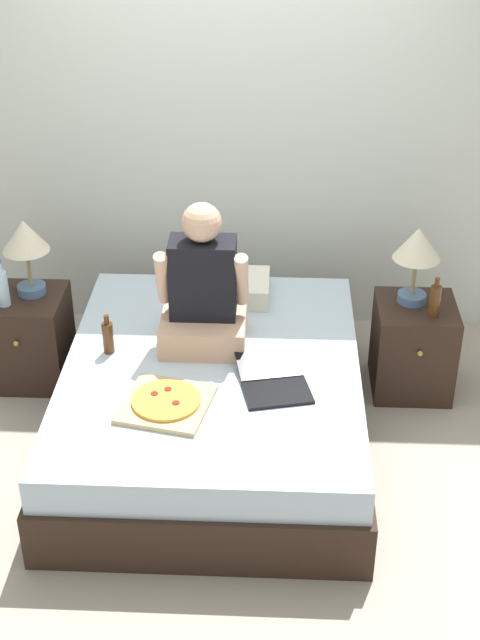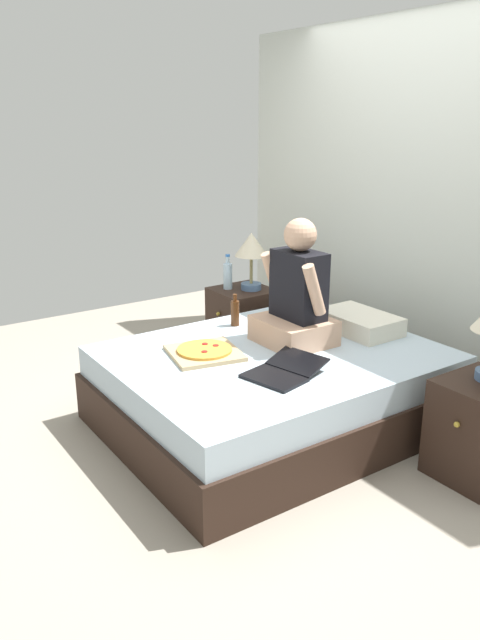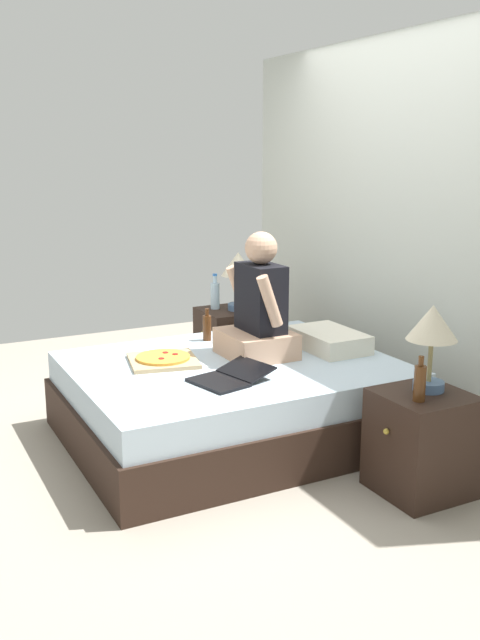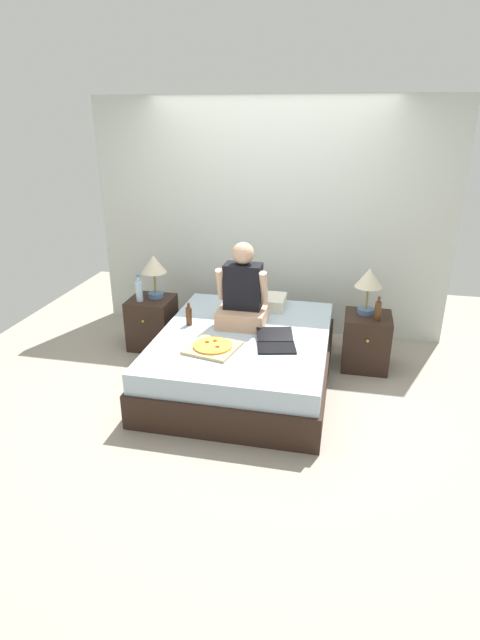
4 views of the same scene
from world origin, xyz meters
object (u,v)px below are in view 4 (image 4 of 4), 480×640
lamp_on_left_nightstand (154,267)px  pizza_box (213,347)px  beer_bottle_on_bed (189,316)px  laptop (276,343)px  beer_bottle (378,310)px  lamp_on_right_nightstand (369,281)px  bed (244,358)px  nightstand_left (152,322)px  water_bottle (139,291)px  person_seated (243,295)px  nightstand_right (366,341)px

lamp_on_left_nightstand → pizza_box: (0.88, -0.96, -0.36)m
beer_bottle_on_bed → laptop: bearing=-17.6°
beer_bottle → pizza_box: 1.59m
lamp_on_left_nightstand → lamp_on_right_nightstand: same height
bed → pizza_box: pizza_box is taller
nightstand_left → water_bottle: size_ratio=1.95×
bed → laptop: (0.32, -0.19, 0.27)m
pizza_box → lamp_on_right_nightstand: bearing=37.3°
lamp_on_right_nightstand → beer_bottle: bearing=-56.3°
nightstand_left → person_seated: (1.05, -0.33, 0.50)m
nightstand_left → nightstand_right: 2.21m
nightstand_left → nightstand_right: size_ratio=1.00×
nightstand_left → beer_bottle: (2.28, -0.10, 0.37)m
bed → lamp_on_left_nightstand: size_ratio=4.34×
person_seated → bed: bearing=-75.3°
lamp_on_left_nightstand → beer_bottle: 2.26m
nightstand_left → beer_bottle_on_bed: size_ratio=2.45×
lamp_on_right_nightstand → bed: bearing=-151.2°
water_bottle → beer_bottle: (2.36, -0.01, -0.02)m
person_seated → beer_bottle_on_bed: bearing=-164.9°
nightstand_right → lamp_on_left_nightstand: bearing=178.7°
nightstand_right → bed: bearing=-153.9°
nightstand_left → lamp_on_left_nightstand: size_ratio=1.20×
nightstand_left → laptop: size_ratio=1.13×
pizza_box → nightstand_right: bearing=35.2°
water_bottle → nightstand_right: size_ratio=0.51×
lamp_on_left_nightstand → person_seated: bearing=-20.4°
bed → laptop: laptop is taller
nightstand_right → pizza_box: (-1.29, -0.91, 0.23)m
nightstand_right → beer_bottle: beer_bottle is taller
water_bottle → beer_bottle_on_bed: water_bottle is taller
nightstand_right → lamp_on_right_nightstand: (-0.03, 0.05, 0.60)m
lamp_on_right_nightstand → laptop: lamp_on_right_nightstand is taller
lamp_on_left_nightstand → person_seated: size_ratio=0.58×
beer_bottle_on_bed → lamp_on_right_nightstand: bearing=17.4°
lamp_on_left_nightstand → beer_bottle: (2.24, -0.15, -0.23)m
person_seated → beer_bottle_on_bed: 0.54m
nightstand_left → water_bottle: water_bottle is taller
laptop → pizza_box: laptop is taller
bed → nightstand_left: nightstand_left is taller
nightstand_left → nightstand_right: (2.21, 0.00, 0.00)m
lamp_on_left_nightstand → nightstand_right: lamp_on_left_nightstand is taller
beer_bottle → person_seated: bearing=-169.6°
bed → beer_bottle_on_bed: size_ratio=8.87×
nightstand_left → laptop: laptop is taller
water_bottle → lamp_on_right_nightstand: lamp_on_right_nightstand is taller
laptop → beer_bottle_on_bed: (-0.86, 0.27, 0.07)m
nightstand_left → pizza_box: (0.92, -0.91, 0.23)m
laptop → pizza_box: size_ratio=1.00×
nightstand_left → beer_bottle_on_bed: 0.79m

